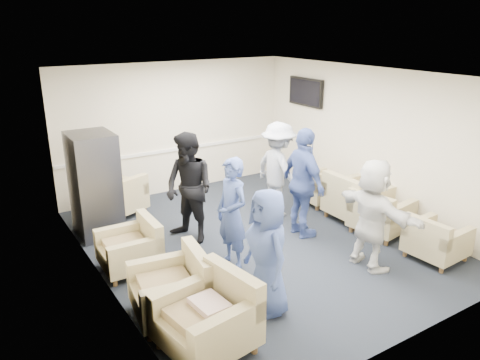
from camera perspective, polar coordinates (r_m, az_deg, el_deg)
floor at (r=7.80m, az=2.04°, el=-7.45°), size 6.00×6.00×0.00m
ceiling at (r=7.04m, az=2.30°, el=12.69°), size 6.00×6.00×0.00m
back_wall at (r=9.84m, az=-7.81°, el=6.32°), size 5.00×0.02×2.70m
front_wall at (r=5.27m, az=21.01°, el=-5.97°), size 5.00×0.02×2.70m
left_wall at (r=6.30m, az=-16.96°, el=-1.48°), size 0.02×6.00×2.70m
right_wall at (r=8.91m, az=15.59°, el=4.49°), size 0.02×6.00×2.70m
chair_rail at (r=9.93m, az=-7.65°, el=3.76°), size 4.98×0.04×0.06m
tv at (r=10.01m, az=8.02°, el=10.57°), size 0.10×1.00×0.58m
armchair_left_near at (r=5.32m, az=-3.59°, el=-16.60°), size 1.04×1.04×0.74m
armchair_left_mid at (r=5.89m, az=-7.94°, el=-13.15°), size 0.99×0.99×0.70m
armchair_left_far at (r=7.01m, az=-12.93°, el=-8.21°), size 0.82×0.82×0.64m
armchair_right_near at (r=7.68m, az=22.65°, el=-6.92°), size 0.80×0.80×0.61m
armchair_right_midnear at (r=8.26m, az=16.61°, el=-4.14°), size 0.97×0.97×0.68m
armchair_right_midfar at (r=8.70m, az=13.82°, el=-2.46°), size 0.95×0.95×0.75m
armchair_right_far at (r=9.41m, az=9.47°, el=-0.93°), size 0.81×0.81×0.63m
armchair_corner at (r=8.98m, az=-14.36°, el=-2.17°), size 1.05×1.05×0.65m
vending_machine at (r=8.12m, az=-17.25°, el=-0.55°), size 0.71×0.83×1.75m
backpack at (r=6.71m, az=-5.49°, el=-9.95°), size 0.27×0.20×0.44m
pillow at (r=5.20m, az=-3.72°, el=-15.08°), size 0.35×0.44×0.12m
person_front_left at (r=5.71m, az=3.34°, el=-8.79°), size 0.60×0.84×1.60m
person_mid_left at (r=6.70m, az=-1.00°, el=-4.17°), size 0.44×0.63×1.66m
person_back_left at (r=7.54m, az=-6.21°, el=-1.02°), size 0.94×1.06×1.81m
person_back_right at (r=8.58m, az=4.70°, el=1.28°), size 0.69×1.15×1.75m
person_mid_right at (r=7.73m, az=7.75°, el=-0.42°), size 0.57×1.13×1.85m
person_front_right at (r=6.97m, az=15.84°, el=-4.05°), size 0.54×1.55×1.65m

